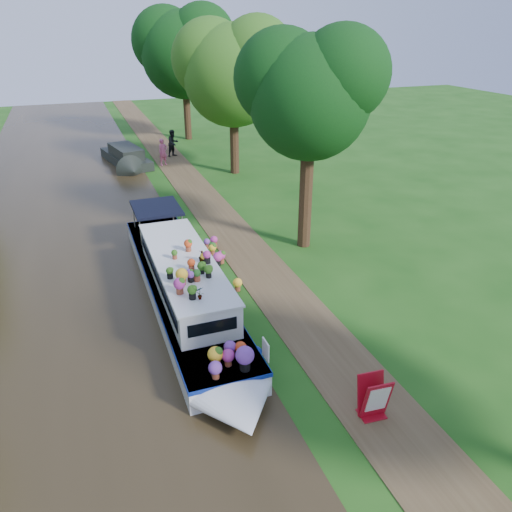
# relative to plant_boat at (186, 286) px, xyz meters

# --- Properties ---
(ground) EXTENTS (100.00, 100.00, 0.00)m
(ground) POSITION_rel_plant_boat_xyz_m (2.25, 0.46, -0.85)
(ground) COLOR #1A4B12
(ground) RESTS_ON ground
(canal_water) EXTENTS (10.00, 100.00, 0.02)m
(canal_water) POSITION_rel_plant_boat_xyz_m (-3.75, 0.46, -0.84)
(canal_water) COLOR black
(canal_water) RESTS_ON ground
(towpath) EXTENTS (2.20, 100.00, 0.03)m
(towpath) POSITION_rel_plant_boat_xyz_m (3.45, 0.46, -0.84)
(towpath) COLOR #4E3C24
(towpath) RESTS_ON ground
(plant_boat) EXTENTS (2.29, 13.52, 2.29)m
(plant_boat) POSITION_rel_plant_boat_xyz_m (0.00, 0.00, 0.00)
(plant_boat) COLOR white
(plant_boat) RESTS_ON canal_water
(tree_near_overhang) EXTENTS (5.52, 5.28, 8.99)m
(tree_near_overhang) POSITION_rel_plant_boat_xyz_m (6.04, 3.53, 5.75)
(tree_near_overhang) COLOR black
(tree_near_overhang) RESTS_ON ground
(tree_near_mid) EXTENTS (6.90, 6.60, 9.40)m
(tree_near_mid) POSITION_rel_plant_boat_xyz_m (6.73, 15.55, 5.58)
(tree_near_mid) COLOR black
(tree_near_mid) RESTS_ON ground
(tree_near_far) EXTENTS (7.59, 7.26, 10.30)m
(tree_near_far) POSITION_rel_plant_boat_xyz_m (6.23, 26.55, 6.20)
(tree_near_far) COLOR black
(tree_near_far) RESTS_ON ground
(second_boat) EXTENTS (2.98, 6.86, 1.27)m
(second_boat) POSITION_rel_plant_boat_xyz_m (0.41, 19.86, -0.33)
(second_boat) COLOR black
(second_boat) RESTS_ON canal_water
(sandwich_board) EXTENTS (0.73, 0.60, 1.14)m
(sandwich_board) POSITION_rel_plant_boat_xyz_m (3.19, -6.69, -0.31)
(sandwich_board) COLOR #AA0C1B
(sandwich_board) RESTS_ON towpath
(pedestrian_pink) EXTENTS (0.77, 0.65, 1.79)m
(pedestrian_pink) POSITION_rel_plant_boat_xyz_m (2.75, 18.84, 0.07)
(pedestrian_pink) COLOR #D15697
(pedestrian_pink) RESTS_ON towpath
(pedestrian_dark) EXTENTS (1.16, 1.10, 1.90)m
(pedestrian_dark) POSITION_rel_plant_boat_xyz_m (3.89, 21.01, 0.13)
(pedestrian_dark) COLOR black
(pedestrian_dark) RESTS_ON towpath
(verge_plant) EXTENTS (0.48, 0.45, 0.44)m
(verge_plant) POSITION_rel_plant_boat_xyz_m (1.65, 5.42, -0.63)
(verge_plant) COLOR #2D5C1B
(verge_plant) RESTS_ON ground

